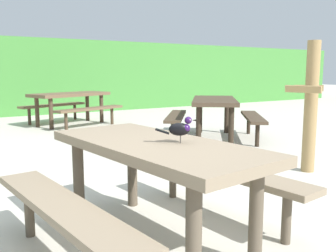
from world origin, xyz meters
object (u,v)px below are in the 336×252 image
object	(u,v)px
picnic_table_mid_right	(70,101)
picnic_table_mid_left	(214,109)
bird_grackle	(181,128)
picnic_table_foreground	(155,167)

from	to	relation	value
picnic_table_mid_right	picnic_table_mid_left	bearing A→B (deg)	-62.76
bird_grackle	picnic_table_mid_left	distance (m)	4.26
picnic_table_foreground	picnic_table_mid_left	distance (m)	4.24
picnic_table_foreground	picnic_table_mid_right	world-z (taller)	same
bird_grackle	picnic_table_mid_right	size ratio (longest dim) A/B	0.12
picnic_table_mid_left	picnic_table_mid_right	distance (m)	3.61
picnic_table_foreground	bird_grackle	bearing A→B (deg)	-48.01
picnic_table_foreground	picnic_table_mid_right	xyz separation A→B (m)	(1.34, 6.20, 0.00)
bird_grackle	picnic_table_mid_left	bearing A→B (deg)	47.60
picnic_table_foreground	picnic_table_mid_left	world-z (taller)	same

